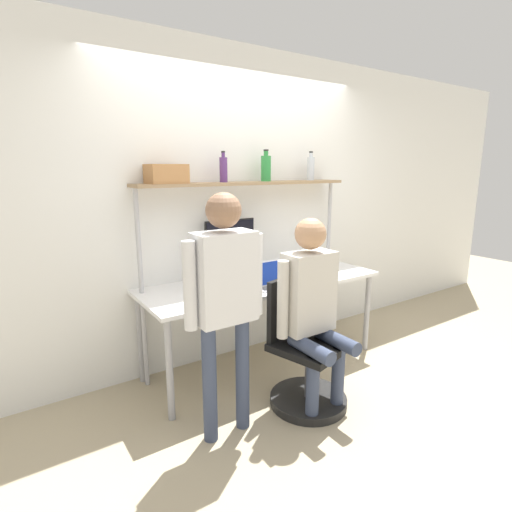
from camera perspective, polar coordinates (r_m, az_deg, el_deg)
ground_plane at (r=3.39m, az=4.88°, el=-17.54°), size 12.00×12.00×0.00m
wall_back at (r=3.59m, az=-2.55°, el=6.97°), size 8.00×0.06×2.70m
desk at (r=3.39m, az=1.03°, el=-4.59°), size 2.07×0.73×0.77m
shelf_unit at (r=3.45m, az=-1.13°, el=7.10°), size 1.97×0.25×1.58m
monitor at (r=3.41m, az=-3.68°, el=1.39°), size 0.47×0.17×0.50m
laptop at (r=3.20m, az=2.25°, el=-3.32°), size 0.33×0.21×0.20m
cell_phone at (r=3.36m, az=5.90°, el=-3.54°), size 0.07×0.15×0.01m
office_chair at (r=3.03m, az=6.93°, el=-15.33°), size 0.57×0.57×0.93m
person_seated at (r=2.80m, az=8.04°, el=-6.16°), size 0.53×0.47×1.37m
person_standing at (r=2.42m, az=-4.47°, el=-4.62°), size 0.53×0.21×1.56m
bottle_green at (r=3.54m, az=1.43°, el=12.48°), size 0.09×0.09×0.27m
bottle_purple at (r=3.31m, az=-4.67°, el=12.28°), size 0.06×0.06×0.25m
bottle_clear at (r=3.86m, az=7.81°, el=12.35°), size 0.07×0.07×0.26m
storage_box at (r=3.10m, az=-12.70°, el=11.38°), size 0.28×0.22×0.14m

